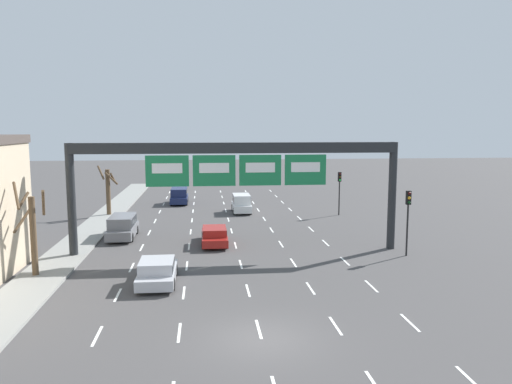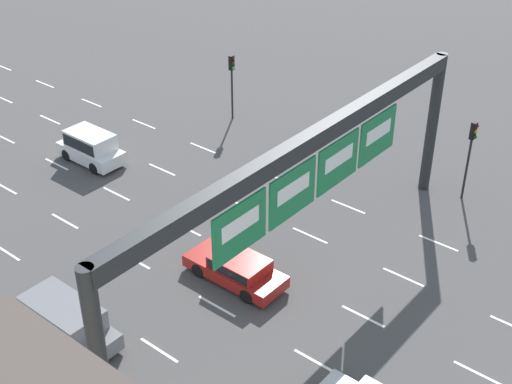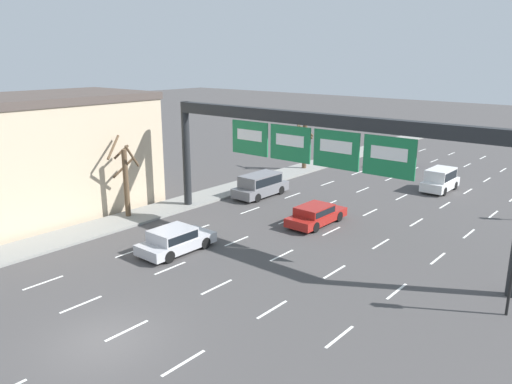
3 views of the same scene
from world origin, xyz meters
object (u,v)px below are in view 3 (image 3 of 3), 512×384
Objects in this scene: suv_white at (440,179)px; suv_navy at (399,157)px; car_silver at (175,239)px; car_red at (316,214)px; suv_grey at (260,184)px; tree_bare_second at (304,142)px; sign_gantry at (315,140)px; tree_bare_closest at (125,177)px.

suv_navy is at bearing 135.35° from suv_white.
suv_navy is (-0.12, 28.39, 0.24)m from car_silver.
car_silver is 28.40m from suv_navy.
suv_grey reaches higher than car_red.
sign_gantry is at bearing -53.57° from tree_bare_second.
tree_bare_closest is (-6.87, -26.45, 1.83)m from suv_navy.
suv_navy is 1.04× the size of suv_white.
tree_bare_second is (-11.17, 15.13, -3.27)m from sign_gantry.
suv_white is (1.49, 15.78, -4.90)m from sign_gantry.
sign_gantry is 23.15m from suv_navy.
sign_gantry is at bearing 20.32° from tree_bare_closest.
tree_bare_closest is 1.13× the size of tree_bare_second.
suv_grey is (-3.63, 11.68, 0.23)m from car_silver.
suv_white reaches higher than suv_grey.
suv_navy is 17.08m from suv_grey.
tree_bare_closest reaches higher than suv_navy.
suv_grey is at bearing -74.15° from tree_bare_second.
sign_gantry is at bearing 52.90° from car_silver.
suv_navy is 27.39m from tree_bare_closest.
suv_white is at bearing 56.64° from tree_bare_closest.
car_silver is at bearing -110.39° from car_red.
car_silver is at bearing -127.10° from sign_gantry.
tree_bare_closest is at bearing -104.57° from suv_navy.
sign_gantry reaches higher than suv_grey.
suv_navy reaches higher than car_red.
tree_bare_second reaches higher than suv_navy.
car_red is 1.06× the size of car_silver.
car_red is 7.48m from suv_grey.
sign_gantry is 12.92m from tree_bare_closest.
car_red is (-1.48, 2.54, -5.21)m from sign_gantry.
tree_bare_closest is at bearing -91.74° from tree_bare_second.
tree_bare_second is (-6.40, 21.44, 1.90)m from car_silver.
car_silver is at bearing -15.57° from tree_bare_closest.
suv_navy is at bearing 78.14° from suv_grey.
car_silver is 0.82× the size of tree_bare_closest.
tree_bare_second is at bearing 88.26° from tree_bare_closest.
tree_bare_second reaches higher than car_red.
sign_gantry reaches higher than suv_white.
suv_grey is (-8.40, 5.38, -4.93)m from sign_gantry.
suv_grey is 0.90× the size of tree_bare_closest.
suv_white is 0.75× the size of tree_bare_closest.
suv_grey is at bearing 70.94° from tree_bare_closest.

